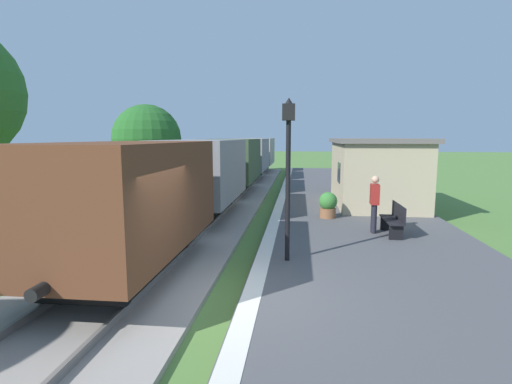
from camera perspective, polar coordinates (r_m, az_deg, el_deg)
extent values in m
plane|color=#517A38|center=(7.56, -3.75, -16.19)|extent=(160.00, 160.00, 0.00)
cube|color=#4C4C4F|center=(7.66, 21.48, -15.38)|extent=(6.00, 60.00, 0.25)
cube|color=silver|center=(7.40, -0.62, -14.57)|extent=(0.36, 60.00, 0.01)
cube|color=gray|center=(8.27, -20.88, -14.07)|extent=(3.80, 60.00, 0.12)
cube|color=slate|center=(7.94, -16.16, -13.81)|extent=(0.07, 60.00, 0.14)
cube|color=slate|center=(8.57, -25.32, -12.62)|extent=(0.07, 60.00, 0.14)
cube|color=brown|center=(8.75, -18.24, -0.39)|extent=(2.50, 5.60, 2.20)
cube|color=black|center=(8.93, -17.98, -6.43)|extent=(2.10, 5.15, 0.50)
cylinder|color=black|center=(10.60, -13.94, -5.43)|extent=(1.56, 0.84, 0.84)
cylinder|color=black|center=(7.48, -23.63, -11.52)|extent=(1.56, 0.84, 0.84)
cylinder|color=black|center=(11.62, -12.01, -2.95)|extent=(0.20, 0.30, 0.20)
cylinder|color=black|center=(6.49, -28.96, -12.51)|extent=(0.20, 0.30, 0.20)
cube|color=gray|center=(14.97, -7.73, 3.23)|extent=(2.50, 5.60, 2.20)
cube|color=black|center=(15.08, -7.67, -0.37)|extent=(2.10, 5.15, 0.50)
cylinder|color=black|center=(16.84, -6.18, -0.34)|extent=(1.56, 0.84, 0.84)
cylinder|color=black|center=(13.41, -9.49, -2.52)|extent=(1.56, 0.84, 0.84)
cylinder|color=black|center=(17.93, -5.39, 0.98)|extent=(0.20, 0.30, 0.20)
cylinder|color=black|center=(12.27, -10.99, -2.34)|extent=(0.20, 0.30, 0.20)
cube|color=#384C33|center=(21.42, -3.44, 4.68)|extent=(2.50, 5.60, 2.20)
cube|color=black|center=(21.49, -3.42, 2.15)|extent=(2.10, 5.15, 0.50)
cylinder|color=black|center=(23.28, -2.67, 1.98)|extent=(1.56, 0.84, 0.84)
cylinder|color=black|center=(19.77, -4.29, 0.91)|extent=(1.56, 0.84, 0.84)
cylinder|color=black|center=(24.39, -2.25, 2.85)|extent=(0.20, 0.30, 0.20)
cylinder|color=black|center=(18.61, -4.96, 1.24)|extent=(0.20, 0.30, 0.20)
cube|color=gray|center=(27.94, -1.14, 5.45)|extent=(2.50, 5.60, 2.20)
cube|color=black|center=(27.99, -1.13, 3.51)|extent=(2.10, 5.15, 0.50)
cylinder|color=black|center=(29.79, -0.68, 3.29)|extent=(1.56, 0.84, 0.84)
cylinder|color=black|center=(26.25, -1.64, 2.66)|extent=(1.56, 0.84, 0.84)
cylinder|color=black|center=(30.91, -0.42, 3.93)|extent=(0.20, 0.30, 0.20)
cylinder|color=black|center=(25.08, -2.01, 2.99)|extent=(0.20, 0.30, 0.20)
cube|color=gray|center=(34.49, 0.30, 5.92)|extent=(2.50, 5.60, 2.20)
cube|color=black|center=(34.53, 0.30, 4.34)|extent=(2.10, 5.15, 0.50)
cylinder|color=black|center=(36.33, 0.59, 4.13)|extent=(1.56, 0.84, 0.84)
cylinder|color=black|center=(32.77, -0.04, 3.71)|extent=(1.56, 0.84, 0.84)
cylinder|color=black|center=(37.46, 0.77, 4.62)|extent=(0.20, 0.30, 0.20)
cylinder|color=black|center=(31.61, -0.27, 4.01)|extent=(0.20, 0.30, 0.20)
cube|color=tan|center=(17.48, 16.77, 2.55)|extent=(3.20, 5.50, 2.60)
cube|color=#66605B|center=(17.42, 16.96, 7.10)|extent=(3.50, 5.80, 0.18)
cube|color=black|center=(16.16, 11.86, 2.76)|extent=(0.03, 0.90, 0.80)
cube|color=black|center=(12.21, 18.95, -3.82)|extent=(0.42, 1.50, 0.04)
cube|color=black|center=(12.21, 19.87, -2.70)|extent=(0.04, 1.50, 0.45)
cube|color=black|center=(11.69, 19.54, -5.52)|extent=(0.38, 0.06, 0.42)
cube|color=black|center=(12.83, 18.33, -4.29)|extent=(0.38, 0.06, 0.42)
cylinder|color=black|center=(12.23, 16.65, -3.76)|extent=(0.15, 0.15, 0.86)
cylinder|color=black|center=(12.39, 16.55, -3.61)|extent=(0.15, 0.15, 0.86)
cube|color=maroon|center=(12.19, 16.74, -0.32)|extent=(0.25, 0.39, 0.60)
sphere|color=tan|center=(12.13, 16.82, 1.74)|extent=(0.22, 0.22, 0.22)
cylinder|color=brown|center=(14.25, 10.31, -2.99)|extent=(0.56, 0.56, 0.34)
sphere|color=#387A33|center=(14.17, 10.35, -1.30)|extent=(0.64, 0.64, 0.64)
cylinder|color=black|center=(9.00, 4.61, 0.01)|extent=(0.11, 0.11, 3.20)
cube|color=black|center=(8.93, 4.74, 11.39)|extent=(0.28, 0.28, 0.36)
sphere|color=#F2E5BF|center=(8.93, 4.74, 11.39)|extent=(0.20, 0.20, 0.20)
cone|color=black|center=(8.95, 4.76, 12.92)|extent=(0.20, 0.20, 0.16)
cylinder|color=#4C3823|center=(19.85, -15.23, 1.32)|extent=(0.28, 0.28, 1.80)
sphere|color=#235B23|center=(19.72, -15.46, 7.43)|extent=(3.23, 3.23, 3.23)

